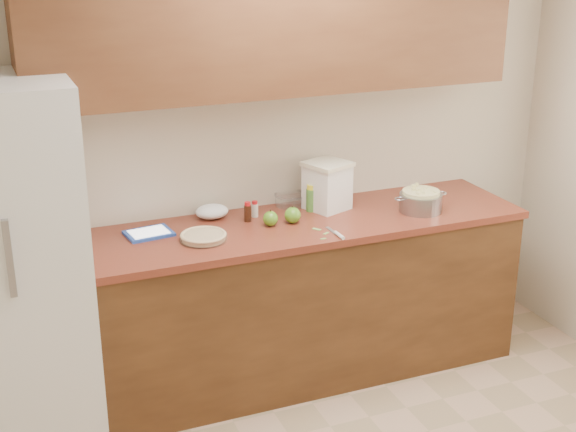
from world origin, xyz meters
name	(u,v)px	position (x,y,z in m)	size (l,w,h in m)	color
room_shell	(442,257)	(0.00, 0.00, 1.30)	(3.60, 3.60, 3.60)	tan
counter_run	(288,300)	(0.00, 1.48, 0.46)	(2.64, 0.68, 0.92)	#593419
upper_cabinets	(277,25)	(0.00, 1.63, 1.95)	(2.60, 0.34, 0.70)	brown
fridge	(9,270)	(-1.44, 1.44, 0.90)	(0.70, 0.70, 1.80)	silver
pie	(203,237)	(-0.49, 1.40, 0.94)	(0.24, 0.24, 0.04)	silver
colander	(421,201)	(0.76, 1.37, 0.98)	(0.33, 0.24, 0.12)	gray
flour_canister	(327,185)	(0.29, 1.61, 1.06)	(0.29, 0.29, 0.27)	white
tablet	(149,233)	(-0.73, 1.59, 0.93)	(0.25, 0.20, 0.02)	#2145A2
paring_knife	(338,235)	(0.17, 1.20, 0.93)	(0.02, 0.20, 0.02)	gray
lemon_bottle	(311,198)	(0.19, 1.61, 0.99)	(0.06, 0.06, 0.15)	#4C8C38
cinnamon_shaker	(255,209)	(-0.13, 1.64, 0.96)	(0.04, 0.04, 0.09)	beige
vanilla_bottle	(248,212)	(-0.19, 1.58, 0.97)	(0.04, 0.04, 0.11)	black
mixing_bowl	(291,199)	(0.12, 1.74, 0.96)	(0.19, 0.19, 0.07)	silver
paper_towel	(212,211)	(-0.36, 1.71, 0.96)	(0.18, 0.15, 0.08)	white
apple_left	(270,219)	(-0.10, 1.47, 0.96)	(0.08, 0.08, 0.09)	#528C1F
apple_center	(293,215)	(0.02, 1.47, 0.96)	(0.09, 0.09, 0.10)	#528C1F
peel_a	(323,239)	(0.08, 1.19, 0.92)	(0.03, 0.01, 0.00)	#89BF5C
peel_b	(326,233)	(0.12, 1.26, 0.92)	(0.04, 0.01, 0.00)	#89BF5C
peel_c	(317,229)	(0.10, 1.33, 0.92)	(0.05, 0.02, 0.00)	#89BF5C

